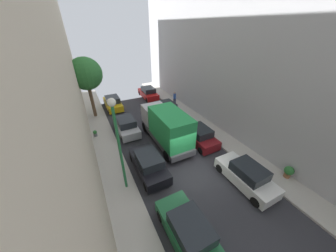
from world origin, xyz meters
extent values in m
plane|color=#2D2D33|center=(0.00, 0.00, 0.00)|extent=(32.00, 32.00, 0.00)
cube|color=#B7B2A8|center=(-5.00, 0.00, 0.07)|extent=(2.00, 44.00, 0.15)
cube|color=#B7B2A8|center=(5.00, 0.00, 0.07)|extent=(2.00, 44.00, 0.15)
cube|color=#B2B2B7|center=(9.00, 0.00, 8.20)|extent=(6.00, 44.00, 16.40)
cube|color=#1E6638|center=(-2.70, -3.87, 0.55)|extent=(1.76, 4.20, 0.76)
cube|color=#1E2328|center=(-2.70, -4.02, 1.25)|extent=(1.56, 2.10, 0.64)
cylinder|color=black|center=(-3.48, -2.32, 0.32)|extent=(0.22, 0.64, 0.64)
cylinder|color=black|center=(-1.92, -2.32, 0.32)|extent=(0.22, 0.64, 0.64)
cube|color=black|center=(-2.70, 1.47, 0.55)|extent=(1.76, 4.20, 0.76)
cube|color=#1E2328|center=(-2.70, 1.32, 1.25)|extent=(1.56, 2.10, 0.64)
cylinder|color=black|center=(-3.48, 3.02, 0.32)|extent=(0.22, 0.64, 0.64)
cylinder|color=black|center=(-1.92, 3.02, 0.32)|extent=(0.22, 0.64, 0.64)
cylinder|color=black|center=(-3.48, -0.08, 0.32)|extent=(0.22, 0.64, 0.64)
cylinder|color=black|center=(-1.92, -0.08, 0.32)|extent=(0.22, 0.64, 0.64)
cube|color=silver|center=(-2.70, 7.55, 0.55)|extent=(1.76, 4.20, 0.76)
cube|color=#1E2328|center=(-2.70, 7.40, 1.25)|extent=(1.56, 2.10, 0.64)
cylinder|color=black|center=(-3.48, 9.10, 0.32)|extent=(0.22, 0.64, 0.64)
cylinder|color=black|center=(-1.92, 9.10, 0.32)|extent=(0.22, 0.64, 0.64)
cylinder|color=black|center=(-3.48, 6.00, 0.32)|extent=(0.22, 0.64, 0.64)
cylinder|color=black|center=(-1.92, 6.00, 0.32)|extent=(0.22, 0.64, 0.64)
cube|color=gold|center=(-2.70, 13.97, 0.55)|extent=(1.76, 4.20, 0.76)
cube|color=#1E2328|center=(-2.70, 13.82, 1.25)|extent=(1.56, 2.10, 0.64)
cylinder|color=black|center=(-3.48, 15.52, 0.32)|extent=(0.22, 0.64, 0.64)
cylinder|color=black|center=(-1.92, 15.52, 0.32)|extent=(0.22, 0.64, 0.64)
cylinder|color=black|center=(-3.48, 12.42, 0.32)|extent=(0.22, 0.64, 0.64)
cylinder|color=black|center=(-1.92, 12.42, 0.32)|extent=(0.22, 0.64, 0.64)
cube|color=white|center=(2.70, -2.53, 0.55)|extent=(1.76, 4.20, 0.76)
cube|color=#1E2328|center=(2.70, -2.68, 1.25)|extent=(1.56, 2.10, 0.64)
cylinder|color=black|center=(1.92, -0.98, 0.32)|extent=(0.22, 0.64, 0.64)
cylinder|color=black|center=(3.48, -0.98, 0.32)|extent=(0.22, 0.64, 0.64)
cylinder|color=black|center=(1.92, -4.08, 0.32)|extent=(0.22, 0.64, 0.64)
cylinder|color=black|center=(3.48, -4.08, 0.32)|extent=(0.22, 0.64, 0.64)
cube|color=maroon|center=(2.70, 2.87, 0.55)|extent=(1.76, 4.20, 0.76)
cube|color=#1E2328|center=(2.70, 2.72, 1.25)|extent=(1.56, 2.10, 0.64)
cylinder|color=black|center=(1.92, 4.42, 0.32)|extent=(0.22, 0.64, 0.64)
cylinder|color=black|center=(3.48, 4.42, 0.32)|extent=(0.22, 0.64, 0.64)
cylinder|color=black|center=(1.92, 1.32, 0.32)|extent=(0.22, 0.64, 0.64)
cylinder|color=black|center=(3.48, 1.32, 0.32)|extent=(0.22, 0.64, 0.64)
cube|color=#194799|center=(2.70, 9.28, 0.55)|extent=(1.76, 4.20, 0.76)
cube|color=#1E2328|center=(2.70, 9.13, 1.25)|extent=(1.56, 2.10, 0.64)
cylinder|color=black|center=(1.92, 10.83, 0.32)|extent=(0.22, 0.64, 0.64)
cylinder|color=black|center=(3.48, 10.83, 0.32)|extent=(0.22, 0.64, 0.64)
cylinder|color=black|center=(1.92, 7.73, 0.32)|extent=(0.22, 0.64, 0.64)
cylinder|color=black|center=(3.48, 7.73, 0.32)|extent=(0.22, 0.64, 0.64)
cube|color=red|center=(2.70, 15.39, 0.55)|extent=(1.76, 4.20, 0.76)
cube|color=#1E2328|center=(2.70, 15.24, 1.25)|extent=(1.56, 2.10, 0.64)
cylinder|color=black|center=(1.92, 16.94, 0.32)|extent=(0.22, 0.64, 0.64)
cylinder|color=black|center=(3.48, 16.94, 0.32)|extent=(0.22, 0.64, 0.64)
cylinder|color=black|center=(1.92, 13.84, 0.32)|extent=(0.22, 0.64, 0.64)
cylinder|color=black|center=(3.48, 13.84, 0.32)|extent=(0.22, 0.64, 0.64)
cube|color=#4C4C51|center=(0.00, 4.22, 0.73)|extent=(2.20, 6.60, 0.50)
cube|color=#B7B7BC|center=(0.00, 6.62, 1.83)|extent=(2.10, 1.80, 1.70)
cube|color=green|center=(0.00, 3.22, 2.18)|extent=(2.24, 4.20, 2.40)
cylinder|color=black|center=(-0.98, 6.82, 0.48)|extent=(0.30, 0.96, 0.96)
cylinder|color=black|center=(0.98, 6.82, 0.48)|extent=(0.30, 0.96, 0.96)
cylinder|color=black|center=(-0.98, 1.82, 0.48)|extent=(0.30, 0.96, 0.96)
cylinder|color=black|center=(0.98, 1.82, 0.48)|extent=(0.30, 0.96, 0.96)
cylinder|color=#2D334C|center=(4.70, 11.15, 0.56)|extent=(0.18, 0.18, 0.82)
cylinder|color=#2D334C|center=(4.92, 11.15, 0.56)|extent=(0.18, 0.18, 0.82)
cylinder|color=#3359B2|center=(4.81, 11.15, 1.29)|extent=(0.36, 0.36, 0.64)
sphere|color=tan|center=(4.81, 11.15, 1.75)|extent=(0.24, 0.24, 0.24)
cylinder|color=brown|center=(-5.09, 12.43, 1.95)|extent=(0.36, 0.36, 3.60)
sphere|color=#2D7233|center=(-5.09, 12.43, 5.00)|extent=(3.34, 3.34, 3.34)
cylinder|color=brown|center=(5.66, -3.61, 0.32)|extent=(0.40, 0.40, 0.33)
sphere|color=#2D7233|center=(5.66, -3.61, 0.73)|extent=(0.61, 0.61, 0.61)
cylinder|color=slate|center=(-5.63, 7.90, 0.29)|extent=(0.32, 0.32, 0.29)
sphere|color=#2D7233|center=(-5.63, 7.90, 0.58)|extent=(0.36, 0.36, 0.36)
cylinder|color=#26723F|center=(-4.60, 0.68, 3.03)|extent=(0.16, 0.16, 5.76)
sphere|color=white|center=(-4.60, 0.68, 6.13)|extent=(0.44, 0.44, 0.44)
camera|label=1|loc=(-5.67, -7.49, 9.40)|focal=18.38mm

